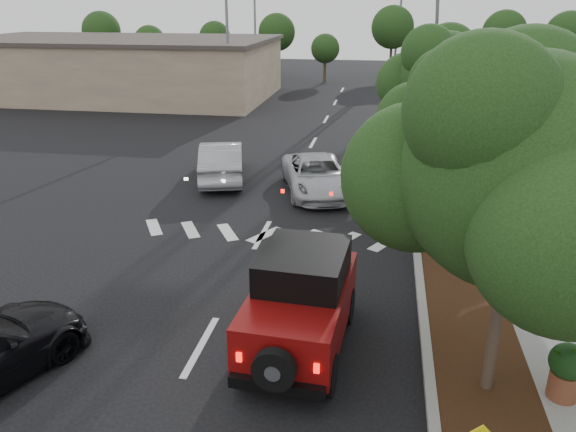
# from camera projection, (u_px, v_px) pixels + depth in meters

# --- Properties ---
(ground) EXTENTS (120.00, 120.00, 0.00)m
(ground) POSITION_uv_depth(u_px,v_px,m) (201.00, 346.00, 11.64)
(ground) COLOR black
(ground) RESTS_ON ground
(curb) EXTENTS (0.20, 70.00, 0.15)m
(curb) POSITION_uv_depth(u_px,v_px,m) (410.00, 182.00, 21.91)
(curb) COLOR #9E9B93
(curb) RESTS_ON ground
(planting_strip) EXTENTS (1.80, 70.00, 0.12)m
(planting_strip) POSITION_uv_depth(u_px,v_px,m) (436.00, 183.00, 21.75)
(planting_strip) COLOR black
(planting_strip) RESTS_ON ground
(sidewalk) EXTENTS (2.00, 70.00, 0.12)m
(sidewalk) POSITION_uv_depth(u_px,v_px,m) (487.00, 186.00, 21.45)
(sidewalk) COLOR gray
(sidewalk) RESTS_ON ground
(hedge) EXTENTS (0.80, 70.00, 0.80)m
(hedge) POSITION_uv_depth(u_px,v_px,m) (527.00, 179.00, 21.10)
(hedge) COLOR black
(hedge) RESTS_ON ground
(commercial_building) EXTENTS (22.00, 12.00, 4.00)m
(commercial_building) POSITION_uv_depth(u_px,v_px,m) (118.00, 69.00, 41.04)
(commercial_building) COLOR gray
(commercial_building) RESTS_ON ground
(transmission_tower) EXTENTS (7.00, 4.00, 28.00)m
(transmission_tower) POSITION_uv_depth(u_px,v_px,m) (414.00, 73.00, 54.80)
(transmission_tower) COLOR slate
(transmission_tower) RESTS_ON ground
(street_tree_near) EXTENTS (3.80, 3.80, 5.92)m
(street_tree_near) POSITION_uv_depth(u_px,v_px,m) (485.00, 392.00, 10.29)
(street_tree_near) COLOR black
(street_tree_near) RESTS_ON ground
(street_tree_mid) EXTENTS (3.20, 3.20, 5.32)m
(street_tree_mid) POSITION_uv_depth(u_px,v_px,m) (449.00, 241.00, 16.72)
(street_tree_mid) COLOR black
(street_tree_mid) RESTS_ON ground
(street_tree_far) EXTENTS (3.40, 3.40, 5.62)m
(street_tree_far) POSITION_uv_depth(u_px,v_px,m) (434.00, 177.00, 22.69)
(street_tree_far) COLOR black
(street_tree_far) RESTS_ON ground
(light_pole_a) EXTENTS (2.00, 0.22, 9.00)m
(light_pole_a) POSITION_uv_depth(u_px,v_px,m) (230.00, 110.00, 36.57)
(light_pole_a) COLOR slate
(light_pole_a) RESTS_ON ground
(light_pole_b) EXTENTS (2.00, 0.22, 9.00)m
(light_pole_b) POSITION_uv_depth(u_px,v_px,m) (256.00, 84.00, 47.76)
(light_pole_b) COLOR slate
(light_pole_b) RESTS_ON ground
(red_jeep) EXTENTS (2.04, 4.16, 2.08)m
(red_jeep) POSITION_uv_depth(u_px,v_px,m) (302.00, 299.00, 11.36)
(red_jeep) COLOR black
(red_jeep) RESTS_ON ground
(silver_suv_ahead) EXTENTS (3.47, 5.19, 1.32)m
(silver_suv_ahead) POSITION_uv_depth(u_px,v_px,m) (317.00, 175.00, 20.72)
(silver_suv_ahead) COLOR #B6B9BF
(silver_suv_ahead) RESTS_ON ground
(silver_sedan_oncoming) EXTENTS (2.75, 4.90, 1.53)m
(silver_sedan_oncoming) POSITION_uv_depth(u_px,v_px,m) (222.00, 161.00, 22.19)
(silver_sedan_oncoming) COLOR #A1A4A9
(silver_sedan_oncoming) RESTS_ON ground
(parked_suv) EXTENTS (4.81, 2.10, 1.61)m
(parked_suv) POSITION_uv_depth(u_px,v_px,m) (176.00, 98.00, 35.90)
(parked_suv) COLOR #AEB0B6
(parked_suv) RESTS_ON ground
(terracotta_planter) EXTENTS (0.65, 0.65, 1.13)m
(terracotta_planter) POSITION_uv_depth(u_px,v_px,m) (567.00, 366.00, 9.75)
(terracotta_planter) COLOR brown
(terracotta_planter) RESTS_ON ground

